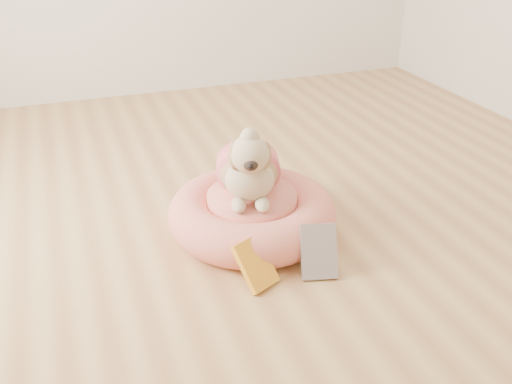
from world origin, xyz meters
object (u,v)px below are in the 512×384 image
object	(u,v)px
dog	(248,155)
book_white	(319,251)
pet_bed	(252,213)
book_yellow	(256,264)

from	to	relation	value
dog	book_white	distance (m)	0.49
pet_bed	book_yellow	distance (m)	0.37
dog	book_yellow	size ratio (longest dim) A/B	2.43
dog	book_yellow	bearing A→B (deg)	-88.91
book_yellow	book_white	bearing A→B (deg)	-30.84
pet_bed	book_yellow	world-z (taller)	pet_bed
book_white	pet_bed	bearing A→B (deg)	123.88
pet_bed	book_yellow	size ratio (longest dim) A/B	3.71
book_yellow	book_white	xyz separation A→B (m)	(0.25, -0.02, 0.01)
pet_bed	book_white	xyz separation A→B (m)	(0.14, -0.37, 0.01)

